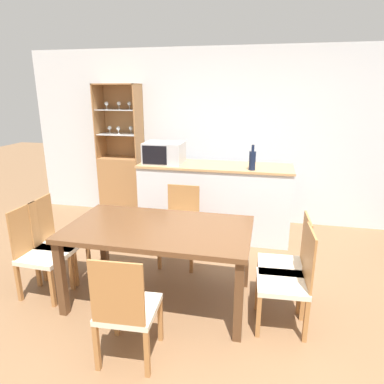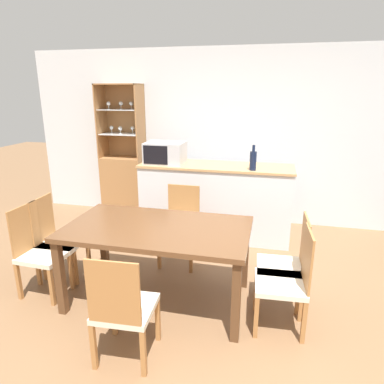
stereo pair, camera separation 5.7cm
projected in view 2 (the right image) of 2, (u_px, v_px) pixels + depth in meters
The scene contains 13 objects.
ground_plane at pixel (216, 325), 2.97m from camera, with size 18.00×18.00×0.00m, color brown.
wall_back at pixel (247, 138), 5.05m from camera, with size 6.80×0.06×2.55m.
kitchen_counter at pixel (215, 201), 4.68m from camera, with size 2.03×0.62×1.00m.
display_cabinet at pixel (124, 177), 5.47m from camera, with size 0.66×0.38×2.04m.
dining_table at pixel (158, 235), 3.16m from camera, with size 1.68×0.94×0.76m.
dining_chair_side_left_far at pixel (58, 240), 3.61m from camera, with size 0.43×0.43×0.90m.
dining_chair_side_right_far at pixel (286, 265), 3.10m from camera, with size 0.43×0.43×0.90m.
dining_chair_side_left_near at pixel (41, 252), 3.35m from camera, with size 0.43×0.43×0.90m.
dining_chair_head_near at pixel (123, 309), 2.48m from camera, with size 0.43×0.43×0.90m.
dining_chair_side_right_near at pixel (286, 281), 2.84m from camera, with size 0.44×0.44×0.90m.
dining_chair_head_far at pixel (180, 227), 3.97m from camera, with size 0.42×0.42×0.90m.
microwave at pixel (165, 153), 4.61m from camera, with size 0.51×0.39×0.28m.
wine_bottle at pixel (253, 160), 4.19m from camera, with size 0.08×0.08×0.31m.
Camera 2 is at (0.37, -2.49, 1.96)m, focal length 32.00 mm.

